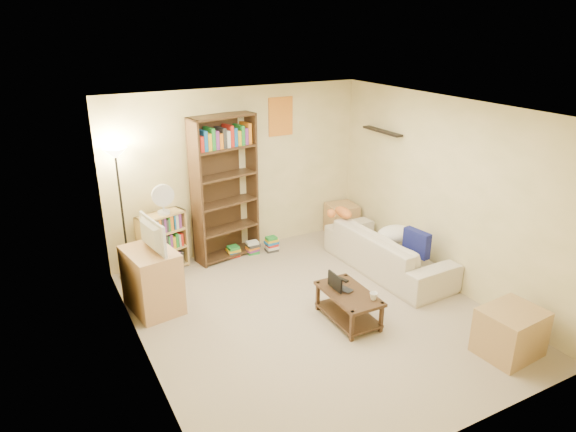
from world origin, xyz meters
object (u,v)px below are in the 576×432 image
Objects in this scene: short_bookshelf at (163,242)px; desk_fan at (163,198)px; side_table at (342,219)px; tv_stand at (152,280)px; tabby_cat at (341,213)px; laptop at (343,287)px; end_cabinet at (510,332)px; coffee_table at (349,303)px; mug at (374,296)px; tall_bookshelf at (225,185)px; television at (147,236)px; sofa at (388,251)px; floor_lamp at (118,176)px.

short_bookshelf is 0.67m from desk_fan.
desk_fan is 0.84× the size of side_table.
tabby_cat is at bearing -4.17° from tv_stand.
end_cabinet is (1.15, -1.48, -0.13)m from laptop.
tabby_cat is 0.55× the size of coffee_table.
mug is at bearing -73.43° from short_bookshelf.
mug reaches higher than coffee_table.
tall_bookshelf reaches higher than desk_fan.
laptop is 2.58m from side_table.
tv_stand is 0.92× the size of short_bookshelf.
sofa is at bearing -108.36° from television.
mug is at bearing -84.72° from tall_bookshelf.
tv_stand is at bearing -155.12° from tall_bookshelf.
coffee_table is at bearing -86.35° from tall_bookshelf.
short_bookshelf is 1.67× the size of side_table.
floor_lamp is at bearing 130.26° from mug.
side_table is 0.82× the size of end_cabinet.
desk_fan is (-2.48, 0.69, 0.42)m from tabby_cat.
desk_fan reaches higher than laptop.
coffee_table is at bearing 130.46° from end_cabinet.
floor_lamp is (-3.03, 0.74, 0.80)m from tabby_cat.
television reaches higher than end_cabinet.
tv_stand is at bearing 139.02° from end_cabinet.
coffee_table is at bearing 118.84° from mug.
end_cabinet is (1.01, -1.08, -0.16)m from mug.
sofa is 2.41× the size of short_bookshelf.
short_bookshelf is 3.00m from side_table.
end_cabinet is at bearing -75.33° from tall_bookshelf.
short_bookshelf reaches higher than laptop.
end_cabinet is at bearing -47.12° from mug.
sofa is 3.84m from floor_lamp.
side_table is (1.42, 2.15, -0.13)m from laptop.
tall_bookshelf reaches higher than sofa.
side_table is (2.02, -0.08, -0.88)m from tall_bookshelf.
mug is at bearing -60.14° from coffee_table.
desk_fan is (0.05, -0.04, 0.67)m from short_bookshelf.
tv_stand is at bearing -165.11° from side_table.
coffee_table is 7.03× the size of mug.
television reaches higher than sofa.
tall_bookshelf reaches higher than laptop.
desk_fan is at bearing 55.24° from tv_stand.
end_cabinet reaches higher than mug.
laptop is 2.73m from short_bookshelf.
sofa is at bearing 87.59° from end_cabinet.
television is at bearing -115.76° from desk_fan.
laptop is 2.43m from tall_bookshelf.
tall_bookshelf is 4.96× the size of desk_fan.
tall_bookshelf is at bearing 115.33° from end_cabinet.
tv_stand is 3.52m from side_table.
laptop is (-1.25, -0.72, 0.09)m from sofa.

